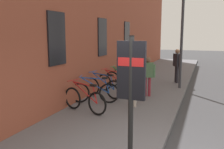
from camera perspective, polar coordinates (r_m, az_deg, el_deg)
The scene contains 14 objects.
ground at distance 10.78m, azimuth 21.56°, elevation -5.01°, with size 60.00×60.00×0.00m, color #38383A.
sidewalk_pavement at distance 12.97m, azimuth 9.29°, elevation -1.85°, with size 24.00×3.50×0.12m, color slate.
station_facade at distance 14.28m, azimuth 2.20°, elevation 14.47°, with size 22.00×0.65×7.66m.
bicycle_far_end at distance 7.84m, azimuth -6.31°, elevation -5.79°, with size 0.65×1.71×0.97m.
bicycle_end_of_row at distance 8.83m, azimuth -4.02°, elevation -4.05°, with size 0.67×1.71×0.97m.
bicycle_nearest_sign at distance 9.60m, azimuth -2.11°, elevation -2.94°, with size 0.57×1.74×0.97m.
bicycle_under_window at distance 10.40m, azimuth 0.57°, elevation -1.98°, with size 0.58×1.74×0.97m.
bicycle_beside_lamp at distance 11.24m, azimuth 2.46°, elevation -1.12°, with size 0.48×1.77×0.97m.
bicycle_by_door at distance 12.23m, azimuth 3.78°, elevation -0.28°, with size 0.55×1.74×0.97m.
transit_info_sign at distance 4.66m, azimuth 4.39°, elevation -0.96°, with size 0.11×0.55×2.40m.
pedestrian_by_facade at distance 12.74m, azimuth 14.68°, elevation 2.72°, with size 0.57×0.45×1.68m.
pedestrian_near_bus at distance 8.19m, azimuth 4.77°, elevation -0.93°, with size 0.43×0.53×1.59m.
pedestrian_crossing_street at distance 9.76m, azimuth 8.17°, elevation 0.47°, with size 0.30×0.58×1.54m.
street_lamp at distance 11.49m, azimuth 15.92°, elevation 13.58°, with size 0.28×0.28×5.71m.
Camera 1 is at (-4.47, -0.77, 2.55)m, focal length 39.92 mm.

